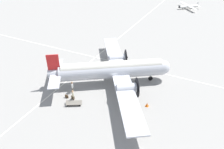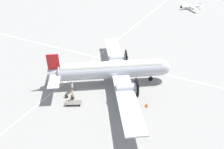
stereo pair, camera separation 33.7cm
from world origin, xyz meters
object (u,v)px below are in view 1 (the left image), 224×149
(baggage_cart, at_px, (74,103))
(passenger_boarding, at_px, (72,86))
(suitcase_near_door, at_px, (73,97))
(ramp_agent, at_px, (73,95))
(traffic_cone, at_px, (147,105))
(light_aircraft_distant, at_px, (188,6))
(crew_foreground, at_px, (134,128))
(airliner_main, at_px, (114,70))
(suitcase_upright_spare, at_px, (67,96))

(baggage_cart, bearing_deg, passenger_boarding, 98.39)
(suitcase_near_door, distance_m, baggage_cart, 1.23)
(ramp_agent, height_order, traffic_cone, ramp_agent)
(ramp_agent, height_order, light_aircraft_distant, light_aircraft_distant)
(ramp_agent, relative_size, traffic_cone, 3.04)
(crew_foreground, xyz_separation_m, baggage_cart, (9.34, -1.47, -0.85))
(crew_foreground, distance_m, light_aircraft_distant, 57.53)
(baggage_cart, bearing_deg, traffic_cone, -4.74)
(suitcase_near_door, bearing_deg, crew_foreground, 166.66)
(passenger_boarding, relative_size, baggage_cart, 0.79)
(airliner_main, distance_m, light_aircraft_distant, 48.78)
(airliner_main, distance_m, baggage_cart, 8.02)
(ramp_agent, bearing_deg, suitcase_upright_spare, -142.51)
(passenger_boarding, height_order, traffic_cone, passenger_boarding)
(baggage_cart, height_order, light_aircraft_distant, light_aircraft_distant)
(suitcase_near_door, relative_size, baggage_cart, 0.26)
(airliner_main, height_order, traffic_cone, airliner_main)
(suitcase_upright_spare, bearing_deg, passenger_boarding, -90.92)
(ramp_agent, bearing_deg, crew_foreground, 31.31)
(airliner_main, height_order, ramp_agent, airliner_main)
(airliner_main, distance_m, traffic_cone, 7.47)
(crew_foreground, relative_size, suitcase_upright_spare, 3.47)
(traffic_cone, bearing_deg, crew_foreground, 92.36)
(suitcase_upright_spare, xyz_separation_m, traffic_cone, (-10.88, -3.33, 0.04))
(airliner_main, bearing_deg, traffic_cone, -59.32)
(airliner_main, relative_size, baggage_cart, 9.91)
(airliner_main, height_order, baggage_cart, airliner_main)
(traffic_cone, bearing_deg, suitcase_upright_spare, 17.04)
(suitcase_upright_spare, bearing_deg, crew_foreground, 168.50)
(traffic_cone, bearing_deg, airliner_main, -25.87)
(baggage_cart, xyz_separation_m, traffic_cone, (-9.11, -4.12, -0.00))
(suitcase_upright_spare, bearing_deg, airliner_main, -124.55)
(light_aircraft_distant, bearing_deg, crew_foreground, 53.86)
(suitcase_near_door, distance_m, light_aircraft_distant, 55.34)
(airliner_main, distance_m, passenger_boarding, 6.77)
(baggage_cart, bearing_deg, ramp_agent, 98.90)
(suitcase_upright_spare, bearing_deg, suitcase_near_door, -171.65)
(passenger_boarding, bearing_deg, ramp_agent, -173.21)
(crew_foreground, bearing_deg, traffic_cone, 129.01)
(suitcase_near_door, distance_m, suitcase_upright_spare, 0.99)
(suitcase_near_door, bearing_deg, ramp_agent, 135.72)
(airliner_main, distance_m, crew_foreground, 11.05)
(suitcase_near_door, height_order, traffic_cone, suitcase_near_door)
(passenger_boarding, distance_m, baggage_cart, 3.00)
(airliner_main, xyz_separation_m, crew_foreground, (-6.67, 8.72, -1.31))
(passenger_boarding, bearing_deg, airliner_main, -72.16)
(ramp_agent, distance_m, traffic_cone, 10.26)
(ramp_agent, bearing_deg, airliner_main, 107.70)
(suitcase_upright_spare, distance_m, light_aircraft_distant, 55.60)
(crew_foreground, height_order, light_aircraft_distant, light_aircraft_distant)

